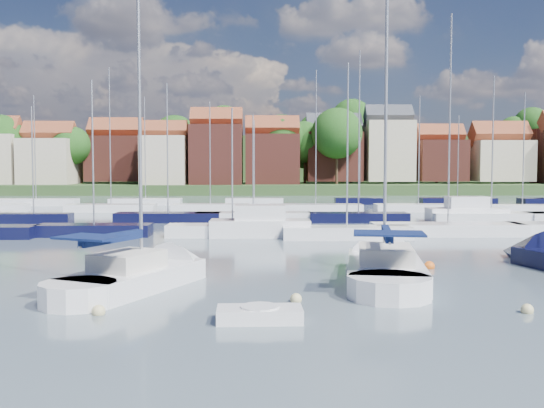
{
  "coord_description": "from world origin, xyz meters",
  "views": [
    {
      "loc": [
        -5.28,
        -22.5,
        4.86
      ],
      "look_at": [
        -4.58,
        14.0,
        2.67
      ],
      "focal_mm": 40.0,
      "sensor_mm": 36.0,
      "label": 1
    }
  ],
  "objects": [
    {
      "name": "ground",
      "position": [
        0.0,
        40.0,
        0.0
      ],
      "size": [
        260.0,
        260.0,
        0.0
      ],
      "primitive_type": "plane",
      "color": "#4D5A68",
      "rests_on": "ground"
    },
    {
      "name": "sailboat_left",
      "position": [
        -9.86,
        2.65,
        0.36
      ],
      "size": [
        6.81,
        10.51,
        14.09
      ],
      "rotation": [
        0.0,
        0.0,
        1.14
      ],
      "color": "white",
      "rests_on": "ground"
    },
    {
      "name": "sailboat_centre",
      "position": [
        0.32,
        4.8,
        0.35
      ],
      "size": [
        4.97,
        12.24,
        16.15
      ],
      "rotation": [
        0.0,
        0.0,
        1.41
      ],
      "color": "white",
      "rests_on": "ground"
    },
    {
      "name": "tender",
      "position": [
        -5.31,
        -3.63,
        0.22
      ],
      "size": [
        2.72,
        1.32,
        0.58
      ],
      "rotation": [
        0.0,
        0.0,
        0.02
      ],
      "color": "white",
      "rests_on": "ground"
    },
    {
      "name": "buoy_b",
      "position": [
        -10.65,
        -2.61,
        0.0
      ],
      "size": [
        0.46,
        0.46,
        0.46
      ],
      "primitive_type": "sphere",
      "color": "beige",
      "rests_on": "ground"
    },
    {
      "name": "buoy_c",
      "position": [
        -4.0,
        -0.84,
        0.0
      ],
      "size": [
        0.43,
        0.43,
        0.43
      ],
      "primitive_type": "sphere",
      "color": "beige",
      "rests_on": "ground"
    },
    {
      "name": "buoy_d",
      "position": [
        3.65,
        -2.67,
        0.0
      ],
      "size": [
        0.42,
        0.42,
        0.42
      ],
      "primitive_type": "sphere",
      "color": "beige",
      "rests_on": "ground"
    },
    {
      "name": "buoy_e",
      "position": [
        2.87,
        6.3,
        0.0
      ],
      "size": [
        0.52,
        0.52,
        0.52
      ],
      "primitive_type": "sphere",
      "color": "#D85914",
      "rests_on": "ground"
    },
    {
      "name": "marina_field",
      "position": [
        1.91,
        35.15,
        0.43
      ],
      "size": [
        79.62,
        41.41,
        15.93
      ],
      "color": "white",
      "rests_on": "ground"
    },
    {
      "name": "far_shore_town",
      "position": [
        2.23,
        132.67,
        4.61
      ],
      "size": [
        212.46,
        90.0,
        22.27
      ],
      "color": "#334C26",
      "rests_on": "ground"
    }
  ]
}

